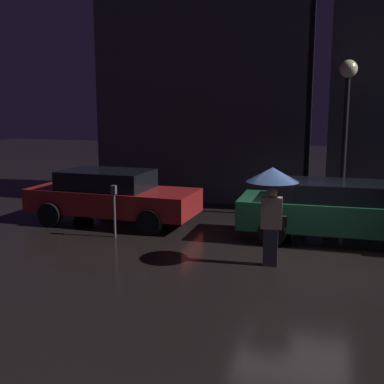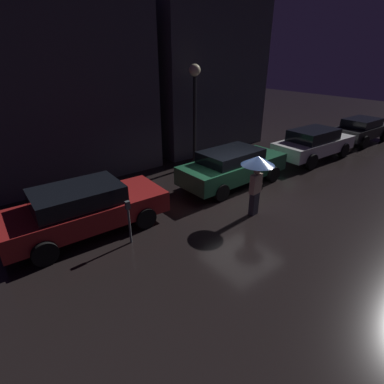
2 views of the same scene
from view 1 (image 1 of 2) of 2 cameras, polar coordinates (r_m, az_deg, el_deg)
name	(u,v)px [view 1 (image 1 of 2)]	position (r m, az deg, el deg)	size (l,w,h in m)	color
ground_plane	(296,256)	(10.72, 12.21, -7.42)	(60.00, 60.00, 0.00)	black
building_facade_left	(207,98)	(17.33, 1.75, 11.06)	(7.09, 3.00, 6.92)	#3D3D47
parked_car_red	(112,195)	(13.39, -9.52, -0.40)	(4.66, 1.99, 1.46)	maroon
parked_car_green	(337,210)	(11.91, 16.80, -2.05)	(4.71, 1.94, 1.44)	#1E5638
pedestrian_with_umbrella	(272,188)	(9.63, 9.50, 0.51)	(1.04, 1.04, 2.01)	#383842
parking_meter	(114,205)	(11.89, -9.21, -1.58)	(0.12, 0.10, 1.30)	#4C5154
street_lamp_near	(347,101)	(14.27, 17.86, 10.20)	(0.49, 0.49, 4.45)	black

